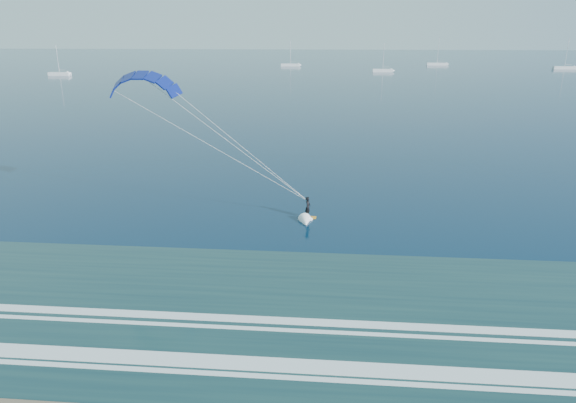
% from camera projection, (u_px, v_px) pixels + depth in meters
% --- Properties ---
extents(kitesurfer_rig, '(17.69, 4.16, 13.54)m').
position_uv_depth(kitesurfer_rig, '(224.00, 138.00, 41.80)').
color(kitesurfer_rig, orange).
rests_on(kitesurfer_rig, ground).
extents(sailboat_0, '(7.78, 2.40, 10.71)m').
position_uv_depth(sailboat_0, '(60.00, 74.00, 186.18)').
color(sailboat_0, white).
rests_on(sailboat_0, ground).
extents(sailboat_1, '(8.57, 2.40, 11.58)m').
position_uv_depth(sailboat_1, '(290.00, 65.00, 234.87)').
color(sailboat_1, white).
rests_on(sailboat_1, ground).
extents(sailboat_2, '(7.93, 2.40, 11.11)m').
position_uv_depth(sailboat_2, '(383.00, 70.00, 201.90)').
color(sailboat_2, white).
rests_on(sailboat_2, ground).
extents(sailboat_3, '(9.56, 2.40, 12.88)m').
position_uv_depth(sailboat_3, '(437.00, 64.00, 241.35)').
color(sailboat_3, white).
rests_on(sailboat_3, ground).
extents(sailboat_4, '(9.21, 2.40, 12.50)m').
position_uv_depth(sailboat_4, '(564.00, 68.00, 217.35)').
color(sailboat_4, white).
rests_on(sailboat_4, ground).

